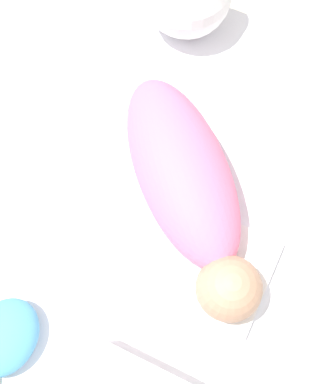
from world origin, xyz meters
TOP-DOWN VIEW (x-y plane):
  - ground_plane at (0.00, 0.00)m, footprint 12.00×12.00m
  - bed_mattress at (0.00, 0.00)m, footprint 1.22×1.07m
  - burp_cloth at (0.04, 0.21)m, footprint 0.22×0.18m
  - swaddled_baby at (-0.08, 0.06)m, footprint 0.49×0.50m
  - turtle_plush at (0.37, -0.14)m, footprint 0.20×0.13m

SIDE VIEW (x-z plane):
  - ground_plane at x=0.00m, z-range 0.00..0.00m
  - bed_mattress at x=0.00m, z-range 0.00..0.21m
  - burp_cloth at x=0.04m, z-range 0.21..0.23m
  - turtle_plush at x=0.37m, z-range 0.21..0.28m
  - swaddled_baby at x=-0.08m, z-range 0.21..0.36m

